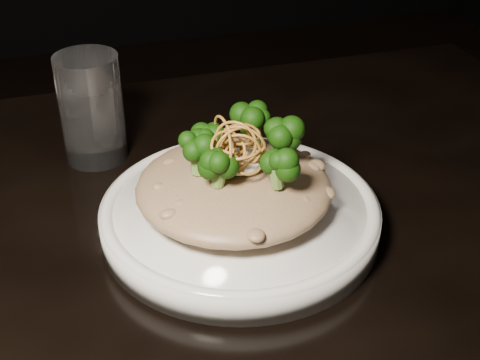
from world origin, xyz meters
name	(u,v)px	position (x,y,z in m)	size (l,w,h in m)	color
table	(164,336)	(0.00, 0.00, 0.67)	(1.10, 0.80, 0.75)	black
plate	(240,217)	(0.09, 0.04, 0.76)	(0.26, 0.26, 0.03)	white
risotto	(234,187)	(0.08, 0.04, 0.80)	(0.18, 0.18, 0.04)	brown
broccoli	(241,150)	(0.09, 0.04, 0.84)	(0.11, 0.11, 0.04)	black
cheese	(238,160)	(0.09, 0.04, 0.82)	(0.05, 0.05, 0.01)	white
shallots	(236,142)	(0.08, 0.03, 0.85)	(0.05, 0.05, 0.03)	brown
drinking_glass	(92,109)	(-0.03, 0.21, 0.81)	(0.07, 0.07, 0.12)	white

